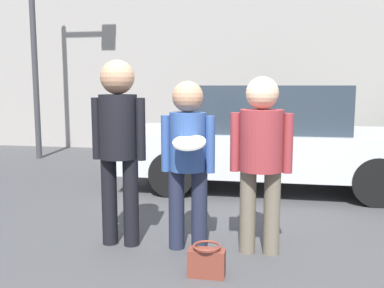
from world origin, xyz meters
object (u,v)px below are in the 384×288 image
Objects in this scene: person_right at (261,150)px; handbag at (207,261)px; parked_car_near at (269,138)px; street_lamp at (44,5)px; person_middle_with_frisbee at (188,152)px; person_left at (119,135)px.

person_right is 5.43× the size of handbag.
parked_car_near is at bearing 88.64° from person_right.
street_lamp is (-4.59, 1.80, 2.41)m from parked_car_near.
person_right is at bearing 55.13° from handbag.
person_middle_with_frisbee is at bearing -177.65° from person_right.
person_left is 3.05m from parked_car_near.
person_left is 1.35m from person_right.
person_right is (0.67, 0.03, 0.04)m from person_middle_with_frisbee.
street_lamp is at bearing 129.32° from handbag.
person_middle_with_frisbee is at bearing -49.25° from street_lamp.
person_left is at bearing -178.85° from person_right.
person_middle_with_frisbee is 2.79m from parked_car_near.
parked_car_near is 3.34m from handbag.
person_right reaches higher than person_middle_with_frisbee.
street_lamp is (-3.19, 4.48, 2.09)m from person_left.
person_right reaches higher than parked_car_near.
handbag is (-0.41, -0.58, -0.85)m from person_right.
person_left is at bearing -117.60° from parked_car_near.
parked_car_near is at bearing 62.40° from person_left.
street_lamp is (-3.86, 4.48, 2.24)m from person_middle_with_frisbee.
person_middle_with_frisbee is at bearing -105.26° from parked_car_near.
person_middle_with_frisbee reaches higher than handbag.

